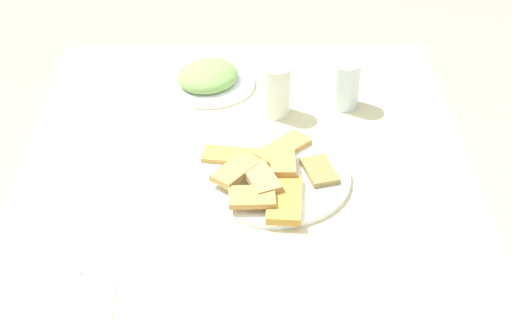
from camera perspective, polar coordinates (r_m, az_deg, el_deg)
The scene contains 8 objects.
dining_table at distance 1.65m, azimuth -0.84°, elevation -2.81°, with size 1.08×0.95×0.77m.
pide_platter at distance 1.55m, azimuth 1.23°, elevation -1.21°, with size 0.32×0.31×0.04m.
salad_plate_greens at distance 1.87m, azimuth -3.70°, elevation 6.17°, with size 0.23×0.23×0.06m.
soda_can at distance 1.73m, azimuth 1.46°, elevation 5.27°, with size 0.07×0.07×0.12m, color silver.
drinking_glass at distance 1.78m, azimuth 6.66°, elevation 5.68°, with size 0.07×0.07×0.11m, color silver.
paper_napkin at distance 1.34m, azimuth -13.61°, elevation -10.57°, with size 0.13×0.13×0.00m, color white.
fork at distance 1.33m, azimuth -12.86°, elevation -10.47°, with size 0.19×0.02×0.01m, color silver.
spoon at distance 1.34m, azimuth -14.39°, elevation -10.42°, with size 0.19×0.02×0.01m, color silver.
Camera 1 is at (-1.28, -0.00, 1.73)m, focal length 53.19 mm.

